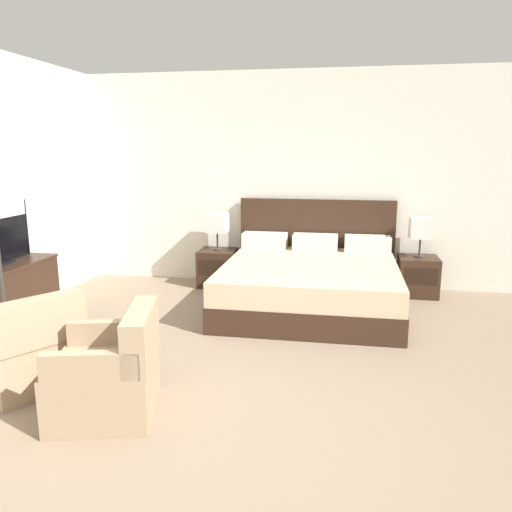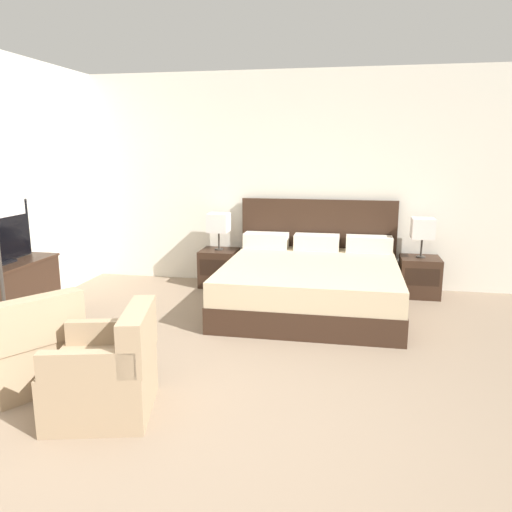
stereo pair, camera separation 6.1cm
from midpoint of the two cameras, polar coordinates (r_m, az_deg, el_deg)
The scene contains 10 objects.
ground_plane at distance 3.44m, azimuth -5.41°, elevation -20.02°, with size 11.75×11.75×0.00m, color #84705B.
wall_back at distance 6.81m, azimuth 3.71°, elevation 8.64°, with size 6.73×0.06×2.84m, color silver.
bed at distance 5.89m, azimuth 6.62°, elevation -3.02°, with size 2.06×2.11×1.18m.
nightstand_left at distance 6.82m, azimuth -3.96°, elevation -1.33°, with size 0.49×0.47×0.50m.
nightstand_right at distance 6.67m, azimuth 18.42°, elevation -2.24°, with size 0.49×0.47×0.50m.
table_lamp_left at distance 6.71m, azimuth -4.04°, elevation 3.78°, with size 0.27×0.27×0.50m.
table_lamp_right at distance 6.55m, azimuth 18.77°, elevation 2.97°, with size 0.27×0.27×0.50m.
dresser at distance 5.54m, azimuth -26.54°, elevation -4.37°, with size 0.55×1.16×0.73m.
armchair_by_window at distance 4.36m, azimuth -24.19°, elevation -9.76°, with size 0.95×0.94×0.76m.
armchair_companion at distance 3.73m, azimuth -16.17°, elevation -12.87°, with size 0.83×0.83×0.76m.
Camera 2 is at (0.87, -2.79, 1.83)m, focal length 35.00 mm.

